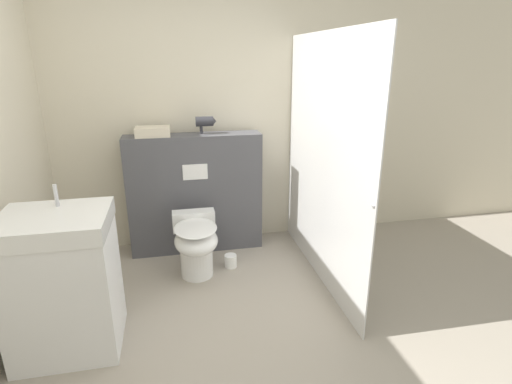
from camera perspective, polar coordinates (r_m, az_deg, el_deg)
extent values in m
plane|color=#9E9384|center=(2.63, -2.04, -23.73)|extent=(12.00, 12.00, 0.00)
cube|color=beige|center=(3.84, -7.20, 10.77)|extent=(8.00, 0.06, 2.50)
cube|color=#4C4C51|center=(3.79, -8.63, -0.21)|extent=(1.23, 0.25, 1.12)
cube|color=white|center=(3.59, -8.68, 2.84)|extent=(0.22, 0.01, 0.14)
cube|color=silver|center=(3.20, 9.52, 4.09)|extent=(0.01, 1.78, 1.96)
sphere|color=#B2B2B7|center=(2.47, 16.61, -1.87)|extent=(0.04, 0.04, 0.04)
cylinder|color=white|center=(3.45, -8.48, -9.16)|extent=(0.27, 0.27, 0.34)
ellipsoid|color=white|center=(3.30, -8.55, -6.86)|extent=(0.35, 0.44, 0.20)
ellipsoid|color=white|center=(3.25, -8.64, -5.10)|extent=(0.35, 0.43, 0.02)
cube|color=white|center=(3.51, -8.89, -4.05)|extent=(0.36, 0.13, 0.17)
cube|color=white|center=(2.81, -25.63, -12.60)|extent=(0.61, 0.53, 0.80)
cube|color=white|center=(2.62, -27.01, -4.04)|extent=(0.63, 0.54, 0.11)
cylinder|color=silver|center=(2.71, -26.67, -0.44)|extent=(0.02, 0.02, 0.14)
cylinder|color=#2D2D33|center=(3.66, -7.39, 9.97)|extent=(0.16, 0.09, 0.09)
cone|color=#2D2D33|center=(3.67, -5.93, 10.05)|extent=(0.03, 0.08, 0.08)
cylinder|color=#2D2D33|center=(3.67, -7.84, 9.03)|extent=(0.03, 0.03, 0.10)
cube|color=beige|center=(3.63, -14.54, 8.35)|extent=(0.30, 0.20, 0.08)
cylinder|color=white|center=(3.60, -3.65, -9.79)|extent=(0.11, 0.11, 0.11)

